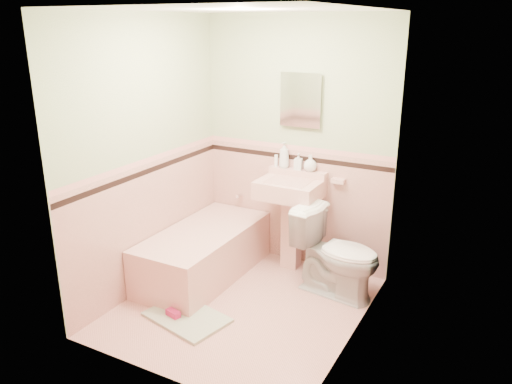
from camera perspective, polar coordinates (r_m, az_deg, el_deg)
The scene contains 32 objects.
floor at distance 4.65m, azimuth -1.50°, elevation -12.65°, with size 2.20×2.20×0.00m, color #DC9C90.
ceiling at distance 3.98m, azimuth -1.82°, elevation 19.87°, with size 2.20×2.20×0.00m, color white.
wall_back at distance 5.09m, azimuth 4.56°, elevation 5.34°, with size 2.50×2.50×0.00m, color beige.
wall_front at distance 3.29m, azimuth -11.26°, elevation -2.43°, with size 2.50×2.50×0.00m, color beige.
wall_left at distance 4.71m, azimuth -12.28°, elevation 3.87°, with size 2.50×2.50×0.00m, color beige.
wall_right at distance 3.77m, azimuth 11.67°, elevation 0.26°, with size 2.50×2.50×0.00m, color beige.
wainscot_back at distance 5.27m, azimuth 4.33°, elevation -1.58°, with size 2.00×2.00×0.00m, color #DFA195.
wainscot_front at distance 3.57m, azimuth -10.48°, elevation -12.15°, with size 2.00×2.00×0.00m, color #DFA195.
wainscot_left at distance 4.90m, azimuth -11.66°, elevation -3.52°, with size 2.20×2.20×0.00m, color #DFA195.
wainscot_right at distance 4.02m, azimuth 10.90°, elevation -8.56°, with size 2.20×2.20×0.00m, color #DFA195.
accent_back at distance 5.11m, azimuth 4.44°, elevation 3.88°, with size 2.00×2.00×0.00m, color black.
accent_front at distance 3.35m, azimuth -10.93°, elevation -4.41°, with size 2.00×2.00×0.00m, color black.
accent_left at distance 4.73m, azimuth -12.01°, elevation 2.32°, with size 2.20×2.20×0.00m, color black.
accent_right at distance 3.81m, azimuth 11.28°, elevation -1.56°, with size 2.20×2.20×0.00m, color black.
cap_back at distance 5.09m, azimuth 4.47°, elevation 4.97°, with size 2.00×2.00×0.00m, color #DC918A.
cap_front at distance 3.31m, azimuth -11.03°, elevation -2.82°, with size 2.00×2.00×0.00m, color #DC918A.
cap_left at distance 4.70m, azimuth -12.09°, elevation 3.49°, with size 2.20×2.20×0.00m, color #DC918A.
cap_right at distance 3.78m, azimuth 11.38°, elevation -0.13°, with size 2.20×2.20×0.00m, color #DC918A.
bathtub at distance 5.09m, azimuth -5.87°, elevation -6.98°, with size 0.70×1.50×0.45m, color #D79E94.
tub_faucet at distance 5.50m, azimuth -1.82°, elevation -0.35°, with size 0.04×0.04×0.12m, color silver.
sink at distance 5.10m, azimuth 3.76°, elevation -3.77°, with size 0.60×0.50×0.95m, color #D79E94, non-canonical shape.
sink_faucet at distance 5.06m, azimuth 4.53°, elevation 1.74°, with size 0.02×0.02×0.10m, color silver.
medicine_cabinet at distance 4.96m, azimuth 5.09°, elevation 10.27°, with size 0.39×0.04×0.49m, color white.
soap_dish at distance 4.97m, azimuth 9.24°, elevation 1.24°, with size 0.13×0.08×0.04m, color #D79E94.
soap_bottle_left at distance 5.11m, azimuth 3.19°, elevation 4.19°, with size 0.10×0.10×0.26m, color #B2B2B2.
soap_bottle_mid at distance 5.06m, azimuth 4.77°, elevation 3.44°, with size 0.07×0.08×0.16m, color #B2B2B2.
soap_bottle_right at distance 5.01m, azimuth 6.12°, elevation 3.26°, with size 0.13×0.13×0.17m, color #B2B2B2.
tube at distance 5.16m, azimuth 2.28°, elevation 3.55°, with size 0.04×0.04×0.12m, color white.
toilet at distance 4.71m, azimuth 9.14°, elevation -6.83°, with size 0.45×0.80×0.81m, color white.
bucket at distance 5.10m, azimuth 7.46°, elevation -8.21°, with size 0.25×0.25×0.25m, color navy, non-canonical shape.
bath_mat at distance 4.50m, azimuth -7.77°, elevation -13.79°, with size 0.68×0.45×0.03m, color #959E84.
shoe at distance 4.49m, azimuth -9.30°, elevation -13.32°, with size 0.13×0.06×0.05m, color #BF1E59.
Camera 1 is at (1.99, -3.44, 2.40)m, focal length 35.57 mm.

